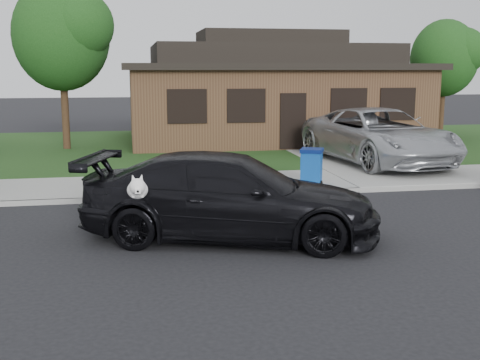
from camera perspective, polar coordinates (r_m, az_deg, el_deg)
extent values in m
plane|color=black|center=(11.65, 0.35, -5.27)|extent=(120.00, 120.00, 0.00)
cube|color=gray|center=(16.45, -2.93, -0.42)|extent=(60.00, 3.00, 0.12)
cube|color=gray|center=(14.99, -2.17, -1.48)|extent=(60.00, 0.12, 0.12)
cube|color=#193814|center=(24.30, -5.44, 3.10)|extent=(60.00, 13.00, 0.13)
cube|color=gray|center=(22.74, 10.52, 2.47)|extent=(4.50, 13.00, 0.14)
imported|color=black|center=(11.27, -0.91, -1.60)|extent=(5.96, 3.83, 1.61)
ellipsoid|color=white|center=(10.07, -9.70, -0.93)|extent=(0.34, 0.40, 0.30)
sphere|color=white|center=(9.82, -9.69, -0.61)|extent=(0.26, 0.26, 0.26)
cube|color=white|center=(9.71, -9.67, -1.01)|extent=(0.09, 0.12, 0.08)
sphere|color=black|center=(9.65, -9.66, -1.08)|extent=(0.04, 0.04, 0.04)
cone|color=white|center=(9.84, -10.10, 0.20)|extent=(0.11, 0.11, 0.14)
cone|color=white|center=(9.85, -9.34, 0.22)|extent=(0.11, 0.11, 0.14)
imported|color=#ABAEB3|center=(20.11, 13.01, 4.11)|extent=(3.82, 6.75, 1.78)
cube|color=#0E439A|center=(16.19, 6.80, 1.12)|extent=(0.70, 0.70, 0.86)
cube|color=#071854|center=(16.12, 6.83, 2.80)|extent=(0.76, 0.76, 0.10)
cylinder|color=black|center=(15.95, 6.39, -0.34)|extent=(0.10, 0.14, 0.13)
cylinder|color=black|center=(16.07, 7.70, -0.30)|extent=(0.10, 0.14, 0.13)
cube|color=#422B1C|center=(26.77, 2.74, 7.17)|extent=(12.00, 8.00, 3.00)
cube|color=black|center=(26.72, 2.77, 10.65)|extent=(12.60, 8.60, 0.25)
cube|color=black|center=(26.73, 2.78, 11.78)|extent=(10.00, 6.50, 0.80)
cube|color=black|center=(26.75, 2.79, 13.28)|extent=(6.00, 3.50, 0.60)
cube|color=black|center=(22.90, 5.04, 5.59)|extent=(1.00, 0.06, 2.10)
cube|color=black|center=(22.13, -5.04, 6.98)|extent=(1.30, 0.05, 1.10)
cube|color=black|center=(22.45, 0.60, 7.06)|extent=(1.30, 0.05, 1.10)
cube|color=black|center=(23.55, 10.27, 7.06)|extent=(1.30, 0.05, 1.10)
cube|color=black|center=(24.32, 14.72, 6.99)|extent=(1.30, 0.05, 1.10)
cylinder|color=#332114|center=(24.20, -16.22, 5.80)|extent=(0.28, 0.28, 2.48)
ellipsoid|color=#143811|center=(24.16, -16.59, 12.99)|extent=(3.60, 3.60, 4.14)
sphere|color=#26591E|center=(23.59, -14.98, 14.02)|extent=(2.52, 2.52, 2.52)
cylinder|color=#332114|center=(29.23, 18.51, 5.96)|extent=(0.28, 0.28, 2.03)
ellipsoid|color=#143811|center=(29.16, 18.80, 10.89)|extent=(3.00, 3.00, 3.45)
sphere|color=#26591E|center=(29.07, 20.32, 11.39)|extent=(2.10, 2.10, 2.10)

